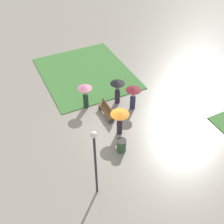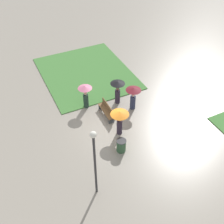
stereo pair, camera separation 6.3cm
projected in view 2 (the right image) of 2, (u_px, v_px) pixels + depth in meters
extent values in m
plane|color=gray|center=(106.00, 125.00, 18.95)|extent=(90.00, 90.00, 0.00)
cube|color=#427A38|center=(86.00, 73.00, 23.68)|extent=(8.30, 7.04, 0.06)
cube|color=brown|center=(106.00, 111.00, 19.41)|extent=(1.88, 0.42, 0.05)
cube|color=brown|center=(108.00, 107.00, 19.30)|extent=(1.88, 0.05, 0.45)
cube|color=#383D42|center=(101.00, 106.00, 20.13)|extent=(0.08, 0.38, 0.40)
cube|color=#383D42|center=(111.00, 121.00, 18.99)|extent=(0.08, 0.38, 0.40)
cylinder|color=#2D2D30|center=(95.00, 167.00, 13.72)|extent=(0.12, 0.12, 4.22)
sphere|color=white|center=(93.00, 135.00, 12.22)|extent=(0.32, 0.32, 0.32)
cylinder|color=#335638|center=(121.00, 146.00, 17.00)|extent=(0.57, 0.57, 0.84)
cylinder|color=black|center=(121.00, 141.00, 16.72)|extent=(0.61, 0.61, 0.03)
cylinder|color=#282D47|center=(133.00, 102.00, 19.93)|extent=(0.53, 0.53, 1.07)
sphere|color=beige|center=(133.00, 95.00, 19.51)|extent=(0.20, 0.20, 0.20)
cylinder|color=#4C4C4F|center=(133.00, 92.00, 19.33)|extent=(0.02, 0.02, 0.35)
cone|color=maroon|center=(134.00, 89.00, 19.15)|extent=(1.08, 1.08, 0.19)
cylinder|color=#2D2333|center=(119.00, 127.00, 18.04)|extent=(0.47, 0.47, 1.09)
sphere|color=tan|center=(120.00, 120.00, 17.61)|extent=(0.21, 0.21, 0.21)
cylinder|color=#4C4C4F|center=(120.00, 116.00, 17.43)|extent=(0.02, 0.02, 0.35)
cone|color=orange|center=(120.00, 113.00, 17.24)|extent=(1.18, 1.18, 0.21)
cylinder|color=#2D2333|center=(117.00, 96.00, 20.42)|extent=(0.43, 0.43, 1.12)
sphere|color=brown|center=(118.00, 89.00, 19.98)|extent=(0.22, 0.22, 0.22)
cylinder|color=#4C4C4F|center=(118.00, 86.00, 19.79)|extent=(0.02, 0.02, 0.35)
cone|color=black|center=(118.00, 82.00, 19.61)|extent=(1.05, 1.05, 0.19)
cylinder|color=#1E3328|center=(86.00, 101.00, 20.04)|extent=(0.51, 0.51, 1.11)
sphere|color=tan|center=(85.00, 93.00, 19.61)|extent=(0.21, 0.21, 0.21)
cylinder|color=#4C4C4F|center=(85.00, 90.00, 19.42)|extent=(0.02, 0.02, 0.35)
cone|color=pink|center=(85.00, 87.00, 19.24)|extent=(1.00, 1.00, 0.20)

